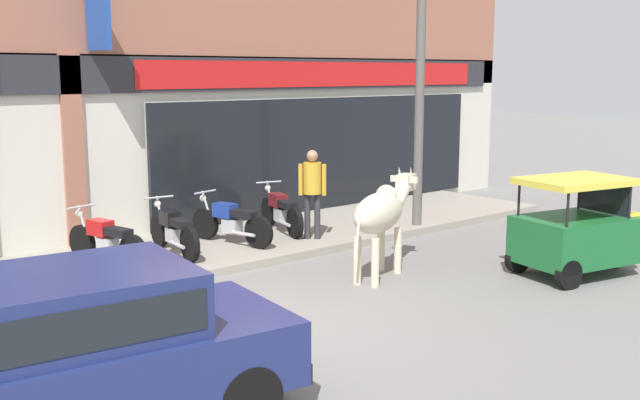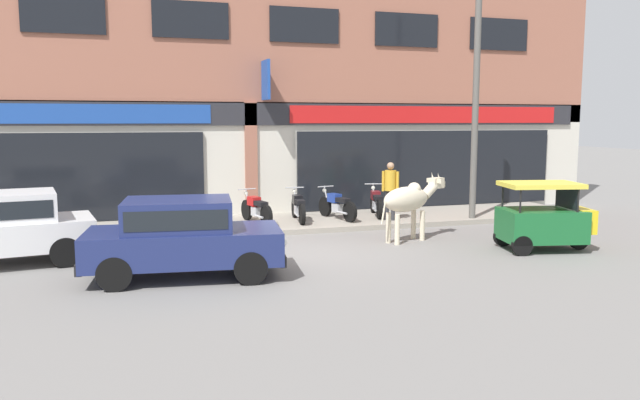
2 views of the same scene
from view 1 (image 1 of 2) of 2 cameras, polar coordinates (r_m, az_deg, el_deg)
The scene contains 11 objects.
ground_plane at distance 9.33m, azimuth -5.58°, elevation -9.72°, with size 90.00×90.00×0.00m, color slate.
sidewalk at distance 12.37m, azimuth -15.33°, elevation -4.81°, with size 19.00×2.91×0.14m, color gray.
cow at distance 11.32m, azimuth 4.70°, elevation -0.96°, with size 2.04×1.09×1.61m.
car_1 at distance 6.80m, azimuth -17.50°, elevation -10.39°, with size 3.74×2.01×1.46m.
auto_rickshaw at distance 12.17m, azimuth 19.11°, elevation -2.38°, with size 2.12×1.50×1.52m.
motorcycle_0 at distance 12.04m, azimuth -15.97°, elevation -3.01°, with size 0.64×1.79×0.88m.
motorcycle_1 at distance 12.54m, azimuth -11.09°, elevation -2.31°, with size 0.53×1.81×0.88m.
motorcycle_2 at distance 13.12m, azimuth -6.81°, elevation -1.67°, with size 0.67×1.78×0.88m.
motorcycle_3 at distance 14.03m, azimuth -2.99°, elevation -0.86°, with size 0.69×1.78×0.88m.
pedestrian at distance 13.31m, azimuth -0.59°, elevation 1.18°, with size 0.37×0.38×1.60m.
utility_pole at distance 14.53m, azimuth 7.65°, elevation 10.50°, with size 0.18×0.18×6.36m, color #595651.
Camera 1 is at (-4.98, -7.25, 3.10)m, focal length 42.00 mm.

